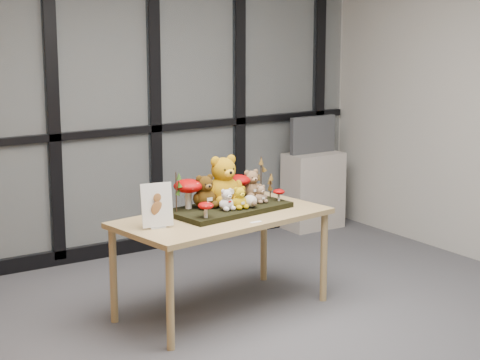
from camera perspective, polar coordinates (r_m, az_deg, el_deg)
floor at (r=5.41m, az=2.71°, el=-11.34°), size 5.00×5.00×0.00m
room_shell at (r=4.99m, az=2.90°, el=6.69°), size 5.00×5.00×5.00m
glass_partition at (r=7.16m, az=-8.87°, el=5.99°), size 4.90×0.06×2.78m
display_table at (r=5.91m, az=-1.19°, el=-2.95°), size 1.55×0.93×0.68m
diorama_tray at (r=6.00m, az=-0.73°, el=-1.89°), size 0.89×0.53×0.04m
bear_pooh_yellow at (r=6.03m, az=-1.11°, el=0.18°), size 0.32×0.30×0.38m
bear_brown_medium at (r=5.94m, az=-2.34°, el=-0.62°), size 0.22×0.20×0.25m
bear_tan_back at (r=6.24m, az=0.74°, el=-0.14°), size 0.19×0.18×0.22m
bear_small_yellow at (r=5.91m, az=-0.04°, el=-1.09°), size 0.14×0.13×0.17m
bear_white_bow at (r=5.87m, az=-0.88°, el=-1.21°), size 0.14×0.13×0.16m
bear_beige_small at (r=6.08m, az=1.36°, el=-0.86°), size 0.12×0.11×0.14m
plush_cream_hedgehog at (r=5.95m, az=0.67°, el=-1.36°), size 0.08×0.07×0.09m
mushroom_back_left at (r=5.92m, az=-3.41°, el=-0.82°), size 0.20×0.20×0.22m
mushroom_back_right at (r=6.19m, az=-0.11°, el=-0.37°), size 0.17×0.17×0.19m
mushroom_front_left at (r=5.67m, az=-2.26°, el=-1.92°), size 0.10×0.10×0.12m
mushroom_front_right at (r=6.15m, az=2.57°, el=-0.94°), size 0.08×0.08×0.09m
sprig_green_far_left at (r=5.82m, az=-4.21°, el=-0.79°), size 0.05×0.05×0.27m
sprig_green_mid_left at (r=5.95m, az=-3.35°, el=-0.90°), size 0.05×0.05×0.19m
sprig_dry_far_right at (r=6.28m, az=1.39°, el=0.25°), size 0.05×0.05×0.29m
sprig_dry_mid_right at (r=6.21m, az=2.00°, el=-0.41°), size 0.05×0.05×0.18m
sprig_green_centre at (r=6.07m, az=-2.05°, el=-0.75°), size 0.05×0.05×0.17m
sign_holder at (r=5.56m, az=-5.47°, el=-1.80°), size 0.21×0.09×0.29m
label_card at (r=5.71m, az=1.05°, el=-2.77°), size 0.08×0.03×0.00m
cabinet at (r=8.18m, az=4.82°, el=-0.70°), size 0.54×0.31×0.71m
monitor at (r=8.10m, az=4.80°, el=2.98°), size 0.49×0.05×0.34m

